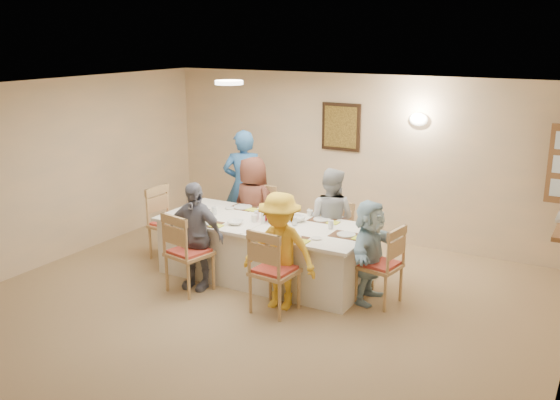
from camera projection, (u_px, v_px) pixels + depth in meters
The scene contains 44 objects.
ground at pixel (233, 324), 6.83m from camera, with size 7.00×7.00×0.00m, color #9A7C52.
room_walls at pixel (231, 190), 6.43m from camera, with size 7.00×7.00×7.00m.
wall_picture at pixel (341, 127), 9.44m from camera, with size 0.62×0.05×0.72m.
wall_sconce at pixel (418, 119), 8.80m from camera, with size 0.26×0.09×0.18m, color white.
ceiling_light at pixel (229, 82), 7.92m from camera, with size 0.36×0.36×0.05m, color white.
dining_table at pixel (265, 250), 8.01m from camera, with size 2.75×1.16×0.76m, color white.
chair_back_left at pixel (258, 220), 8.94m from camera, with size 0.46×0.46×0.96m, color tan, non-canonical shape.
chair_back_right at pixel (334, 236), 8.38m from camera, with size 0.42×0.42×0.89m, color tan, non-canonical shape.
chair_front_left at pixel (189, 251), 7.59m from camera, with size 0.49×0.49×1.02m, color tan, non-canonical shape.
chair_front_right at pixel (275, 270), 7.02m from camera, with size 0.48×0.48×1.00m, color tan, non-canonical shape.
chair_left_end at pixel (170, 223), 8.71m from camera, with size 0.49×0.49×1.01m, color tan, non-canonical shape.
chair_right_end at pixel (380, 264), 7.25m from camera, with size 0.46×0.46×0.96m, color tan, non-canonical shape.
diner_back_left at pixel (253, 207), 8.78m from camera, with size 0.77×0.58×1.42m, color brown.
diner_back_right at pixel (330, 220), 8.22m from camera, with size 0.70×0.56×1.39m, color #A7A9AE.
diner_front_left at pixel (195, 236), 7.64m from camera, with size 0.82×0.40×1.35m, color slate.
diner_front_right at pixel (280, 251), 7.07m from camera, with size 0.93×0.58×1.37m, color yellow.
diner_right_end at pixel (369, 251), 7.28m from camera, with size 0.37×1.15×1.23m, color #AACFE1.
caregiver at pixel (244, 186), 9.35m from camera, with size 0.74×0.65×1.71m, color #3166A6.
placemat_fl at pixel (207, 223), 7.84m from camera, with size 0.37×0.27×0.01m, color #472B19.
plate_fl at pixel (207, 223), 7.84m from camera, with size 0.23×0.23×0.01m, color white.
napkin_fl at pixel (216, 226), 7.71m from camera, with size 0.14×0.14×0.01m, color yellow.
placemat_fr at pixel (291, 238), 7.27m from camera, with size 0.37×0.28×0.01m, color #472B19.
plate_fr at pixel (291, 237), 7.27m from camera, with size 0.25×0.25×0.02m, color white.
napkin_fr at pixel (303, 241), 7.14m from camera, with size 0.14×0.14×0.01m, color yellow.
placemat_bl at pixel (243, 207), 8.55m from camera, with size 0.36×0.27×0.01m, color #472B19.
plate_bl at pixel (243, 207), 8.55m from camera, with size 0.25×0.25×0.02m, color white.
napkin_bl at pixel (252, 210), 8.42m from camera, with size 0.15×0.15×0.01m, color yellow.
placemat_br at pixel (322, 220), 7.98m from camera, with size 0.32×0.24×0.01m, color #472B19.
plate_br at pixel (322, 219), 7.98m from camera, with size 0.22×0.22×0.01m, color white.
napkin_br at pixel (333, 222), 7.85m from camera, with size 0.14×0.14×0.01m, color yellow.
placemat_le at pixel (195, 210), 8.43m from camera, with size 0.33×0.25×0.01m, color #472B19.
plate_le at pixel (195, 209), 8.43m from camera, with size 0.25×0.25×0.02m, color white.
napkin_le at pixel (204, 212), 8.30m from camera, with size 0.14×0.14×0.01m, color yellow.
placemat_re at pixel (346, 235), 7.38m from camera, with size 0.37×0.27×0.01m, color #472B19.
plate_re at pixel (346, 234), 7.38m from camera, with size 0.22×0.22×0.01m, color white.
napkin_re at pixel (359, 238), 7.25m from camera, with size 0.14×0.14×0.01m, color yellow.
teacup_a at pixel (197, 216), 7.98m from camera, with size 0.14×0.14×0.10m, color white.
teacup_b at pixel (310, 213), 8.15m from camera, with size 0.10×0.10×0.08m, color white.
bowl_a at pixel (235, 223), 7.80m from camera, with size 0.24×0.24×0.05m, color white.
bowl_b at pixel (297, 219), 7.92m from camera, with size 0.25×0.25×0.07m, color white.
condiment_ketchup at pixel (264, 213), 7.90m from camera, with size 0.09×0.09×0.22m, color #B70F2C.
condiment_brown at pixel (273, 213), 7.88m from camera, with size 0.13×0.14×0.23m, color #563017.
condiment_malt at pixel (272, 217), 7.85m from camera, with size 0.16×0.16×0.15m, color #563017.
drinking_glass at pixel (257, 215), 8.01m from camera, with size 0.07×0.07×0.10m, color silver.
Camera 1 is at (3.50, -5.19, 3.09)m, focal length 40.00 mm.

